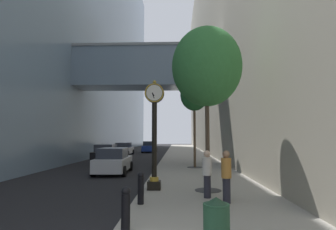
% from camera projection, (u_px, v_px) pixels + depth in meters
% --- Properties ---
extents(ground_plane, '(110.00, 110.00, 0.00)m').
position_uv_depth(ground_plane, '(164.00, 157.00, 30.99)').
color(ground_plane, black).
rests_on(ground_plane, ground).
extents(sidewalk_right, '(5.45, 80.00, 0.14)m').
position_uv_depth(sidewalk_right, '(187.00, 155.00, 33.89)').
color(sidewalk_right, '#9E998E').
rests_on(sidewalk_right, ground).
extents(building_block_left, '(22.47, 80.00, 39.18)m').
position_uv_depth(building_block_left, '(73.00, 7.00, 35.87)').
color(building_block_left, '#758EA8').
rests_on(building_block_left, ground).
extents(building_block_right, '(9.00, 80.00, 32.93)m').
position_uv_depth(building_block_right, '(242.00, 27.00, 34.94)').
color(building_block_right, '#A89E89').
rests_on(building_block_right, ground).
extents(street_clock, '(0.84, 0.55, 4.69)m').
position_uv_depth(street_clock, '(154.00, 129.00, 11.69)').
color(street_clock, black).
rests_on(street_clock, sidewalk_right).
extents(bollard_nearest, '(0.22, 0.22, 1.06)m').
position_uv_depth(bollard_nearest, '(126.00, 208.00, 6.39)').
color(bollard_nearest, black).
rests_on(bollard_nearest, sidewalk_right).
extents(bollard_second, '(0.22, 0.22, 1.06)m').
position_uv_depth(bollard_second, '(141.00, 187.00, 9.04)').
color(bollard_second, black).
rests_on(bollard_second, sidewalk_right).
extents(bollard_fourth, '(0.22, 0.22, 1.06)m').
position_uv_depth(bollard_fourth, '(154.00, 168.00, 14.33)').
color(bollard_fourth, black).
rests_on(bollard_fourth, sidewalk_right).
extents(street_tree_near, '(2.99, 2.99, 6.96)m').
position_uv_depth(street_tree_near, '(207.00, 67.00, 11.66)').
color(street_tree_near, '#333335').
rests_on(street_tree_near, sidewalk_right).
extents(street_tree_mid_near, '(2.07, 2.07, 6.51)m').
position_uv_depth(street_tree_mid_near, '(194.00, 95.00, 20.07)').
color(street_tree_mid_near, '#333335').
rests_on(street_tree_mid_near, sidewalk_right).
extents(trash_bin, '(0.53, 0.53, 1.05)m').
position_uv_depth(trash_bin, '(216.00, 224.00, 5.31)').
color(trash_bin, '#234C33').
rests_on(trash_bin, sidewalk_right).
extents(pedestrian_walking, '(0.34, 0.45, 1.77)m').
position_uv_depth(pedestrian_walking, '(226.00, 175.00, 9.21)').
color(pedestrian_walking, '#23232D').
rests_on(pedestrian_walking, sidewalk_right).
extents(pedestrian_by_clock, '(0.45, 0.45, 1.72)m').
position_uv_depth(pedestrian_by_clock, '(207.00, 172.00, 10.00)').
color(pedestrian_by_clock, '#23232D').
rests_on(pedestrian_by_clock, sidewalk_right).
extents(car_blue_near, '(2.06, 4.71, 1.66)m').
position_uv_depth(car_blue_near, '(149.00, 147.00, 40.83)').
color(car_blue_near, navy).
rests_on(car_blue_near, ground).
extents(car_silver_mid, '(2.13, 4.27, 1.64)m').
position_uv_depth(car_silver_mid, '(113.00, 161.00, 17.50)').
color(car_silver_mid, '#B7BABF').
rests_on(car_silver_mid, ground).
extents(car_white_far, '(2.07, 4.74, 1.58)m').
position_uv_depth(car_white_far, '(124.00, 149.00, 34.65)').
color(car_white_far, silver).
rests_on(car_white_far, ground).
extents(car_black_trailing, '(2.18, 4.69, 1.67)m').
position_uv_depth(car_black_trailing, '(106.00, 154.00, 24.89)').
color(car_black_trailing, black).
rests_on(car_black_trailing, ground).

